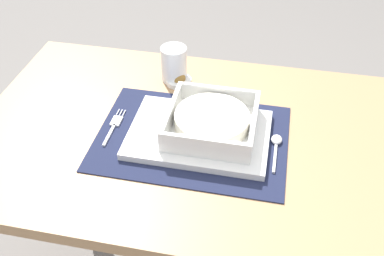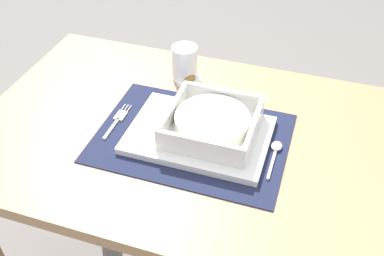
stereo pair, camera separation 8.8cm
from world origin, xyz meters
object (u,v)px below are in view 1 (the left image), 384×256
at_px(porridge_bowl, 212,122).
at_px(fork, 115,124).
at_px(butter_knife, 263,149).
at_px(spoon, 276,144).
at_px(condiment_saucer, 179,80).
at_px(drinking_glass, 174,65).
at_px(dining_table, 189,167).

relative_size(porridge_bowl, fork, 1.48).
bearing_deg(butter_knife, fork, 173.52).
distance_m(spoon, condiment_saucer, 0.33).
distance_m(porridge_bowl, fork, 0.23).
bearing_deg(drinking_glass, spoon, -37.04).
xyz_separation_m(dining_table, butter_knife, (0.17, -0.03, 0.12)).
distance_m(drinking_glass, condiment_saucer, 0.04).
bearing_deg(butter_knife, drinking_glass, 133.80).
bearing_deg(spoon, butter_knife, -140.00).
height_order(dining_table, fork, fork).
height_order(spoon, butter_knife, spoon).
relative_size(butter_knife, condiment_saucer, 1.89).
bearing_deg(butter_knife, condiment_saucer, 134.01).
xyz_separation_m(spoon, drinking_glass, (-0.28, 0.21, 0.03)).
xyz_separation_m(porridge_bowl, butter_knife, (0.12, -0.03, -0.03)).
distance_m(fork, butter_knife, 0.35).
height_order(spoon, condiment_saucer, condiment_saucer).
xyz_separation_m(dining_table, drinking_glass, (-0.08, 0.21, 0.15)).
xyz_separation_m(fork, butter_knife, (0.34, -0.02, 0.00)).
height_order(butter_knife, condiment_saucer, condiment_saucer).
distance_m(fork, spoon, 0.37).
bearing_deg(drinking_glass, dining_table, -67.84).
relative_size(butter_knife, drinking_glass, 1.36).
height_order(porridge_bowl, drinking_glass, drinking_glass).
height_order(dining_table, spoon, spoon).
distance_m(dining_table, drinking_glass, 0.27).
bearing_deg(drinking_glass, porridge_bowl, -56.75).
relative_size(porridge_bowl, condiment_saucer, 2.89).
relative_size(fork, butter_knife, 1.03).
bearing_deg(condiment_saucer, dining_table, -70.18).
height_order(fork, butter_knife, butter_knife).
bearing_deg(drinking_glass, condiment_saucer, -45.71).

